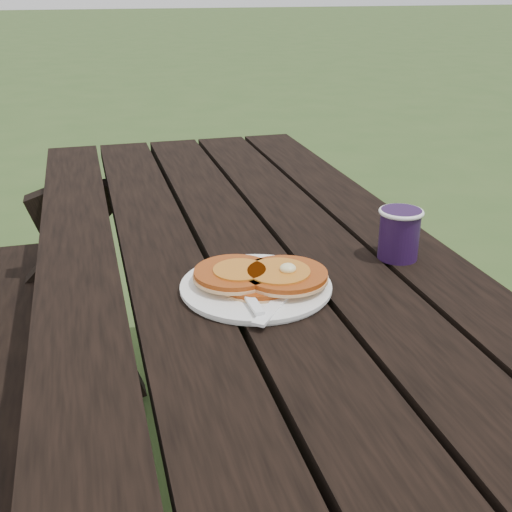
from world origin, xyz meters
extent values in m
cube|color=black|center=(0.00, 0.00, 0.73)|extent=(0.75, 1.80, 0.04)
cube|color=black|center=(0.55, 0.00, 0.43)|extent=(0.25, 1.80, 0.04)
cylinder|color=white|center=(-0.02, -0.18, 0.76)|extent=(0.31, 0.31, 0.01)
cylinder|color=#A74412|center=(-0.02, -0.18, 0.77)|extent=(0.13, 0.13, 0.01)
cylinder|color=#A74412|center=(-0.06, -0.17, 0.78)|extent=(0.13, 0.13, 0.01)
cylinder|color=#A74412|center=(0.02, -0.20, 0.78)|extent=(0.14, 0.14, 0.01)
cylinder|color=#AB5F18|center=(0.01, -0.19, 0.79)|extent=(0.10, 0.10, 0.00)
ellipsoid|color=#F4E59E|center=(0.02, -0.20, 0.79)|extent=(0.03, 0.03, 0.02)
cube|color=white|center=(0.00, -0.24, 0.76)|extent=(0.13, 0.15, 0.00)
cylinder|color=#240F35|center=(0.26, -0.12, 0.80)|extent=(0.07, 0.07, 0.09)
torus|color=white|center=(0.26, -0.12, 0.84)|extent=(0.08, 0.08, 0.01)
cylinder|color=black|center=(0.26, -0.12, 0.84)|extent=(0.06, 0.06, 0.01)
camera|label=1|loc=(-0.27, -1.08, 1.22)|focal=45.00mm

